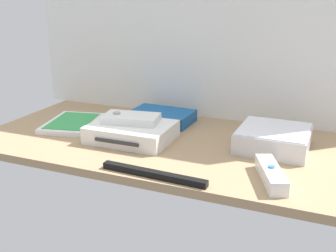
{
  "coord_description": "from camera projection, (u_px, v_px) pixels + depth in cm",
  "views": [
    {
      "loc": [
        38.93,
        -92.93,
        37.21
      ],
      "look_at": [
        0.0,
        0.0,
        4.0
      ],
      "focal_mm": 43.81,
      "sensor_mm": 36.0,
      "label": 1
    }
  ],
  "objects": [
    {
      "name": "ground_plane",
      "position": [
        168.0,
        144.0,
        1.08
      ],
      "size": [
        100.0,
        48.0,
        2.0
      ],
      "primitive_type": "cube",
      "color": "#9E7F5B",
      "rests_on": "ground"
    },
    {
      "name": "back_wall",
      "position": [
        201.0,
        10.0,
        1.19
      ],
      "size": [
        110.0,
        1.2,
        64.0
      ],
      "primitive_type": "cube",
      "color": "white",
      "rests_on": "ground"
    },
    {
      "name": "game_console",
      "position": [
        132.0,
        132.0,
        1.07
      ],
      "size": [
        21.18,
        16.68,
        4.4
      ],
      "rotation": [
        0.0,
        0.0,
        0.01
      ],
      "color": "white",
      "rests_on": "ground_plane"
    },
    {
      "name": "mini_computer",
      "position": [
        273.0,
        139.0,
        1.01
      ],
      "size": [
        17.26,
        17.26,
        5.3
      ],
      "rotation": [
        0.0,
        0.0,
        -0.02
      ],
      "color": "silver",
      "rests_on": "ground_plane"
    },
    {
      "name": "game_case",
      "position": [
        73.0,
        123.0,
        1.19
      ],
      "size": [
        17.32,
        21.45,
        1.56
      ],
      "rotation": [
        0.0,
        0.0,
        0.21
      ],
      "color": "white",
      "rests_on": "ground_plane"
    },
    {
      "name": "network_router",
      "position": [
        162.0,
        117.0,
        1.22
      ],
      "size": [
        18.36,
        12.79,
        3.4
      ],
      "rotation": [
        0.0,
        0.0,
        -0.03
      ],
      "color": "#145193",
      "rests_on": "ground_plane"
    },
    {
      "name": "remote_wand",
      "position": [
        271.0,
        174.0,
        0.84
      ],
      "size": [
        8.96,
        15.06,
        3.4
      ],
      "rotation": [
        0.0,
        0.0,
        0.39
      ],
      "color": "white",
      "rests_on": "ground_plane"
    },
    {
      "name": "remote_classic_pad",
      "position": [
        131.0,
        118.0,
        1.08
      ],
      "size": [
        15.52,
        10.25,
        2.4
      ],
      "rotation": [
        0.0,
        0.0,
        0.16
      ],
      "color": "white",
      "rests_on": "game_console"
    },
    {
      "name": "sensor_bar",
      "position": [
        153.0,
        174.0,
        0.86
      ],
      "size": [
        24.06,
        2.84,
        1.4
      ],
      "primitive_type": "cube",
      "rotation": [
        0.0,
        0.0,
        -0.04
      ],
      "color": "black",
      "rests_on": "ground_plane"
    }
  ]
}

